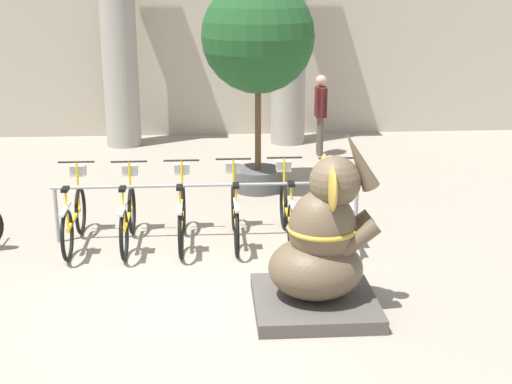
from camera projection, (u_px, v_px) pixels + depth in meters
The scene contains 13 objects.
ground_plane at pixel (208, 302), 7.74m from camera, with size 60.00×60.00×0.00m, color gray.
column_left at pixel (117, 16), 14.12m from camera, with size 0.89×0.89×5.16m.
column_right at pixel (289, 15), 14.34m from camera, with size 0.89×0.89×5.16m.
bike_rack at pixel (208, 195), 9.43m from camera, with size 4.09×0.05×0.77m.
bicycle_0 at pixel (74, 216), 9.26m from camera, with size 0.48×1.63×1.03m.
bicycle_1 at pixel (128, 216), 9.28m from camera, with size 0.48×1.63×1.03m.
bicycle_2 at pixel (182, 214), 9.34m from camera, with size 0.48×1.63×1.03m.
bicycle_3 at pixel (235, 212), 9.42m from camera, with size 0.48×1.63×1.03m.
bicycle_4 at pixel (287, 210), 9.49m from camera, with size 0.48×1.63×1.03m.
bicycle_5 at pixel (340, 211), 9.46m from camera, with size 0.48×1.63×1.03m.
elephant_statue at pixel (321, 250), 7.40m from camera, with size 1.29×1.29×1.96m.
person_pedestrian at pixel (321, 108), 13.78m from camera, with size 0.21×0.47×1.57m.
potted_tree at pixel (258, 42), 11.07m from camera, with size 1.77×1.77×3.38m.
Camera 1 is at (0.05, -7.07, 3.41)m, focal length 50.00 mm.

